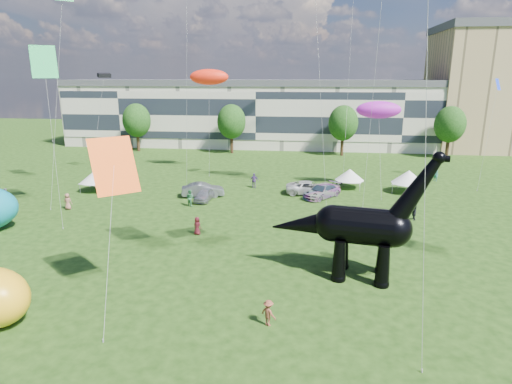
# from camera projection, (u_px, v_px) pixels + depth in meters

# --- Properties ---
(ground) EXTENTS (220.00, 220.00, 0.00)m
(ground) POSITION_uv_depth(u_px,v_px,m) (270.00, 302.00, 26.99)
(ground) COLOR #16330C
(ground) RESTS_ON ground
(terrace_row) EXTENTS (78.00, 11.00, 12.00)m
(terrace_row) POSITION_uv_depth(u_px,v_px,m) (259.00, 116.00, 85.73)
(terrace_row) COLOR beige
(terrace_row) RESTS_ON ground
(apartment_block) EXTENTS (28.00, 18.00, 22.00)m
(apartment_block) POSITION_uv_depth(u_px,v_px,m) (510.00, 91.00, 81.58)
(apartment_block) COLOR tan
(apartment_block) RESTS_ON ground
(tree_far_left) EXTENTS (5.20, 5.20, 9.44)m
(tree_far_left) POSITION_uv_depth(u_px,v_px,m) (136.00, 118.00, 79.66)
(tree_far_left) COLOR #382314
(tree_far_left) RESTS_ON ground
(tree_mid_left) EXTENTS (5.20, 5.20, 9.44)m
(tree_mid_left) POSITION_uv_depth(u_px,v_px,m) (231.00, 119.00, 77.51)
(tree_mid_left) COLOR #382314
(tree_mid_left) RESTS_ON ground
(tree_mid_right) EXTENTS (5.20, 5.20, 9.44)m
(tree_mid_right) POSITION_uv_depth(u_px,v_px,m) (343.00, 120.00, 75.14)
(tree_mid_right) COLOR #382314
(tree_mid_right) RESTS_ON ground
(tree_far_right) EXTENTS (5.20, 5.20, 9.44)m
(tree_far_right) POSITION_uv_depth(u_px,v_px,m) (450.00, 121.00, 72.99)
(tree_far_right) COLOR #382314
(tree_far_right) RESTS_ON ground
(dinosaur_sculpture) EXTENTS (11.78, 4.05, 9.59)m
(dinosaur_sculpture) POSITION_uv_depth(u_px,v_px,m) (356.00, 228.00, 29.70)
(dinosaur_sculpture) COLOR black
(dinosaur_sculpture) RESTS_ON ground
(car_silver) EXTENTS (2.00, 4.16, 1.37)m
(car_silver) POSITION_uv_depth(u_px,v_px,m) (205.00, 195.00, 48.80)
(car_silver) COLOR #B9BABF
(car_silver) RESTS_ON ground
(car_grey) EXTENTS (5.24, 2.92, 1.63)m
(car_grey) POSITION_uv_depth(u_px,v_px,m) (203.00, 190.00, 50.46)
(car_grey) COLOR slate
(car_grey) RESTS_ON ground
(car_white) EXTENTS (5.73, 2.79, 1.57)m
(car_white) POSITION_uv_depth(u_px,v_px,m) (309.00, 188.00, 51.43)
(car_white) COLOR silver
(car_white) RESTS_ON ground
(car_dark) EXTENTS (5.13, 5.60, 1.57)m
(car_dark) POSITION_uv_depth(u_px,v_px,m) (322.00, 191.00, 50.02)
(car_dark) COLOR #595960
(car_dark) RESTS_ON ground
(gazebo_near) EXTENTS (3.91, 3.91, 2.50)m
(gazebo_near) POSITION_uv_depth(u_px,v_px,m) (350.00, 175.00, 53.95)
(gazebo_near) COLOR white
(gazebo_near) RESTS_ON ground
(gazebo_far) EXTENTS (5.29, 5.29, 2.78)m
(gazebo_far) POSITION_uv_depth(u_px,v_px,m) (409.00, 177.00, 51.88)
(gazebo_far) COLOR white
(gazebo_far) RESTS_ON ground
(gazebo_left) EXTENTS (4.49, 4.49, 2.70)m
(gazebo_left) POSITION_uv_depth(u_px,v_px,m) (96.00, 176.00, 52.58)
(gazebo_left) COLOR white
(gazebo_left) RESTS_ON ground
(visitors) EXTENTS (51.94, 38.48, 1.89)m
(visitors) POSITION_uv_depth(u_px,v_px,m) (230.00, 205.00, 44.23)
(visitors) COLOR maroon
(visitors) RESTS_ON ground
(kites) EXTENTS (56.87, 49.73, 24.64)m
(kites) POSITION_uv_depth(u_px,v_px,m) (303.00, 40.00, 49.01)
(kites) COLOR red
(kites) RESTS_ON ground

